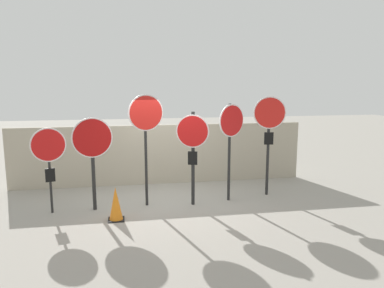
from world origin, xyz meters
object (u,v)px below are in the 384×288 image
object	(u,v)px
stop_sign_0	(49,151)
stop_sign_5	(269,125)
stop_sign_1	(92,145)
stop_sign_2	(146,123)
stop_sign_3	(193,142)
stop_sign_4	(231,130)
traffic_cone_0	(116,204)

from	to	relation	value
stop_sign_0	stop_sign_5	xyz separation A→B (m)	(5.22, 0.46, 0.41)
stop_sign_1	stop_sign_2	bearing A→B (deg)	-7.78
stop_sign_1	stop_sign_2	xyz separation A→B (m)	(1.20, 0.11, 0.46)
stop_sign_0	stop_sign_3	distance (m)	3.19
stop_sign_4	traffic_cone_0	distance (m)	3.19
stop_sign_4	stop_sign_5	size ratio (longest dim) A/B	0.94
stop_sign_3	stop_sign_4	world-z (taller)	stop_sign_4
stop_sign_3	traffic_cone_0	xyz separation A→B (m)	(-1.77, -0.68, -1.17)
stop_sign_1	stop_sign_3	xyz separation A→B (m)	(2.26, -0.02, 0.02)
stop_sign_3	stop_sign_4	bearing A→B (deg)	29.23
stop_sign_0	stop_sign_1	distance (m)	0.93
stop_sign_1	stop_sign_4	world-z (taller)	stop_sign_4
traffic_cone_0	stop_sign_2	bearing A→B (deg)	48.58
stop_sign_0	stop_sign_1	xyz separation A→B (m)	(0.93, 0.04, 0.09)
stop_sign_2	stop_sign_5	world-z (taller)	stop_sign_2
stop_sign_2	stop_sign_4	world-z (taller)	stop_sign_2
stop_sign_2	stop_sign_4	xyz separation A→B (m)	(2.03, 0.04, -0.21)
stop_sign_4	traffic_cone_0	world-z (taller)	stop_sign_4
stop_sign_3	stop_sign_0	bearing A→B (deg)	-160.73
stop_sign_2	stop_sign_3	size ratio (longest dim) A/B	1.18
stop_sign_2	stop_sign_4	size ratio (longest dim) A/B	1.10
stop_sign_1	traffic_cone_0	world-z (taller)	stop_sign_1
stop_sign_3	stop_sign_5	distance (m)	2.10
stop_sign_0	stop_sign_4	xyz separation A→B (m)	(4.15, 0.19, 0.33)
stop_sign_5	stop_sign_3	bearing A→B (deg)	-156.72
stop_sign_5	stop_sign_0	bearing A→B (deg)	-163.92
stop_sign_5	stop_sign_1	bearing A→B (deg)	-163.37
stop_sign_2	traffic_cone_0	size ratio (longest dim) A/B	3.62
stop_sign_4	stop_sign_2	bearing A→B (deg)	152.17
stop_sign_3	stop_sign_5	size ratio (longest dim) A/B	0.88
stop_sign_1	stop_sign_4	xyz separation A→B (m)	(3.22, 0.15, 0.25)
stop_sign_2	stop_sign_3	distance (m)	1.16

